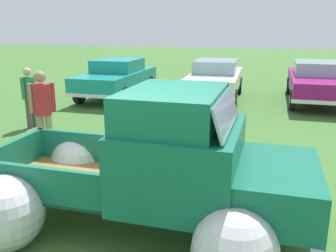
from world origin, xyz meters
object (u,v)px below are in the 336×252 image
object	(u,v)px
lane_cone_0	(263,159)
lane_cone_1	(215,145)
show_car_2	(318,80)
show_car_0	(117,77)
spectator_1	(43,107)
show_car_1	(215,78)
spectator_0	(29,94)
vintage_pickup_truck	(162,176)

from	to	relation	value
lane_cone_0	lane_cone_1	bearing A→B (deg)	147.09
show_car_2	lane_cone_0	distance (m)	7.47
show_car_0	show_car_2	bearing A→B (deg)	98.47
show_car_2	spectator_1	xyz separation A→B (m)	(-6.34, -7.14, 0.23)
show_car_1	show_car_2	xyz separation A→B (m)	(3.57, 0.30, 0.00)
spectator_1	lane_cone_1	distance (m)	3.66
show_car_0	lane_cone_0	bearing A→B (deg)	41.82
show_car_1	lane_cone_1	world-z (taller)	show_car_1
lane_cone_0	show_car_1	bearing A→B (deg)	103.99
show_car_0	show_car_2	size ratio (longest dim) A/B	0.93
show_car_0	spectator_0	distance (m)	4.56
spectator_0	show_car_0	bearing A→B (deg)	-91.10
vintage_pickup_truck	show_car_2	world-z (taller)	vintage_pickup_truck
show_car_0	spectator_1	size ratio (longest dim) A/B	2.47
vintage_pickup_truck	lane_cone_0	world-z (taller)	vintage_pickup_truck
show_car_2	lane_cone_1	size ratio (longest dim) A/B	7.44
show_car_0	lane_cone_1	xyz separation A→B (m)	(4.41, -5.75, -0.47)
lane_cone_0	show_car_2	bearing A→B (deg)	75.66
show_car_2	spectator_1	bearing A→B (deg)	-39.85
vintage_pickup_truck	spectator_0	world-z (taller)	vintage_pickup_truck
lane_cone_0	lane_cone_1	distance (m)	1.13
vintage_pickup_truck	lane_cone_1	xyz separation A→B (m)	(0.36, 2.83, -0.45)
show_car_1	spectator_1	bearing A→B (deg)	-22.22
show_car_1	show_car_2	size ratio (longest dim) A/B	0.97
show_car_1	lane_cone_0	bearing A→B (deg)	13.83
vintage_pickup_truck	lane_cone_0	size ratio (longest dim) A/B	7.44
spectator_0	lane_cone_1	distance (m)	5.27
show_car_2	spectator_0	world-z (taller)	spectator_0
show_car_1	spectator_1	xyz separation A→B (m)	(-2.77, -6.84, 0.23)
spectator_0	spectator_1	bearing A→B (deg)	138.13
lane_cone_1	vintage_pickup_truck	bearing A→B (deg)	-97.32
vintage_pickup_truck	show_car_0	size ratio (longest dim) A/B	1.07
spectator_1	lane_cone_1	world-z (taller)	spectator_1
lane_cone_0	show_car_0	bearing A→B (deg)	130.11
show_car_2	spectator_0	bearing A→B (deg)	-54.01
lane_cone_1	show_car_2	bearing A→B (deg)	67.07
show_car_1	show_car_0	bearing A→B (deg)	-81.52
show_car_0	lane_cone_0	xyz separation A→B (m)	(5.36, -6.37, -0.47)
spectator_1	lane_cone_1	bearing A→B (deg)	-107.99
vintage_pickup_truck	show_car_1	world-z (taller)	vintage_pickup_truck
show_car_0	lane_cone_0	distance (m)	8.34
vintage_pickup_truck	spectator_1	distance (m)	3.94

